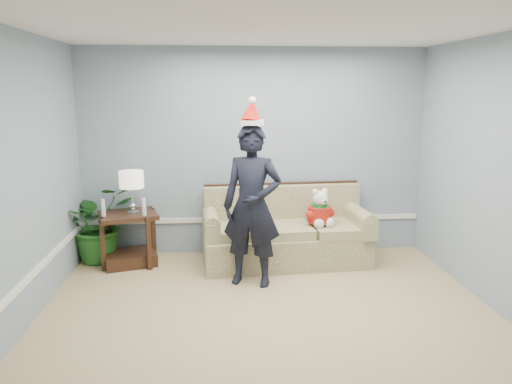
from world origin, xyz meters
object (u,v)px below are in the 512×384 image
at_px(sofa, 285,235).
at_px(teddy_bear, 320,212).
at_px(side_table, 129,244).
at_px(table_lamp, 131,181).
at_px(man, 252,206).
at_px(houseplant, 99,223).

relative_size(sofa, teddy_bear, 4.47).
bearing_deg(side_table, table_lamp, -20.84).
height_order(sofa, side_table, sofa).
bearing_deg(teddy_bear, sofa, 142.13).
bearing_deg(side_table, man, -26.59).
distance_m(side_table, houseplant, 0.50).
bearing_deg(sofa, man, -126.99).
bearing_deg(man, side_table, 170.80).
distance_m(sofa, side_table, 1.96).
bearing_deg(table_lamp, sofa, -0.11).
distance_m(table_lamp, teddy_bear, 2.34).
height_order(table_lamp, teddy_bear, table_lamp).
distance_m(sofa, table_lamp, 2.02).
bearing_deg(houseplant, man, -26.08).
height_order(table_lamp, man, man).
height_order(side_table, table_lamp, table_lamp).
xyz_separation_m(side_table, man, (1.49, -0.75, 0.64)).
distance_m(table_lamp, man, 1.60).
relative_size(man, teddy_bear, 3.81).
xyz_separation_m(sofa, side_table, (-1.96, 0.03, -0.08)).
distance_m(side_table, table_lamp, 0.81).
relative_size(sofa, houseplant, 2.13).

